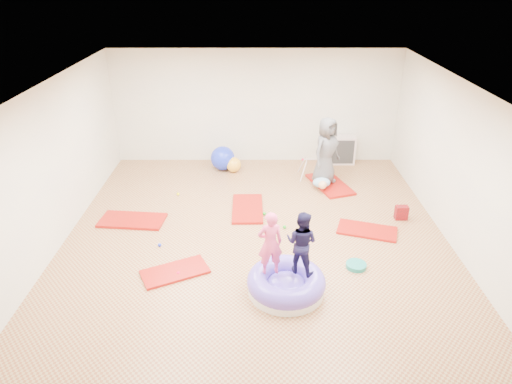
{
  "coord_description": "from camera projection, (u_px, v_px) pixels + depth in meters",
  "views": [
    {
      "loc": [
        -0.01,
        -6.96,
        4.5
      ],
      "look_at": [
        0.0,
        0.3,
        0.9
      ],
      "focal_mm": 32.0,
      "sensor_mm": 36.0,
      "label": 1
    }
  ],
  "objects": [
    {
      "name": "gym_mat_rear_right",
      "position": [
        330.0,
        184.0,
        10.42
      ],
      "size": [
        1.03,
        1.43,
        0.05
      ],
      "primitive_type": "cube",
      "rotation": [
        0.0,
        0.0,
        1.9
      ],
      "color": "#A0000D",
      "rests_on": "ground"
    },
    {
      "name": "exercise_ball_orange",
      "position": [
        234.0,
        165.0,
        11.05
      ],
      "size": [
        0.37,
        0.37,
        0.37
      ],
      "primitive_type": "sphere",
      "color": "yellow",
      "rests_on": "ground"
    },
    {
      "name": "gym_mat_center_back",
      "position": [
        247.0,
        209.0,
        9.38
      ],
      "size": [
        0.63,
        1.24,
        0.05
      ],
      "primitive_type": "cube",
      "rotation": [
        0.0,
        0.0,
        1.59
      ],
      "color": "#A0000D",
      "rests_on": "ground"
    },
    {
      "name": "room",
      "position": [
        256.0,
        173.0,
        7.61
      ],
      "size": [
        7.01,
        8.01,
        2.81
      ],
      "color": "tan",
      "rests_on": "ground"
    },
    {
      "name": "gym_mat_front_left",
      "position": [
        175.0,
        272.0,
        7.45
      ],
      "size": [
        1.19,
        0.94,
        0.04
      ],
      "primitive_type": "cube",
      "rotation": [
        0.0,
        0.0,
        0.46
      ],
      "color": "#A0000D",
      "rests_on": "ground"
    },
    {
      "name": "backpack",
      "position": [
        401.0,
        213.0,
        8.99
      ],
      "size": [
        0.25,
        0.15,
        0.28
      ],
      "primitive_type": "cube",
      "rotation": [
        0.0,
        0.0,
        0.02
      ],
      "color": "#BF030B",
      "rests_on": "ground"
    },
    {
      "name": "inflatable_cushion",
      "position": [
        286.0,
        283.0,
        6.97
      ],
      "size": [
        1.21,
        1.21,
        0.38
      ],
      "rotation": [
        0.0,
        0.0,
        -0.24
      ],
      "color": "white",
      "rests_on": "ground"
    },
    {
      "name": "exercise_ball_blue",
      "position": [
        223.0,
        158.0,
        11.13
      ],
      "size": [
        0.59,
        0.59,
        0.59
      ],
      "primitive_type": "sphere",
      "color": "#1D30D2",
      "rests_on": "ground"
    },
    {
      "name": "gym_mat_right",
      "position": [
        367.0,
        230.0,
        8.61
      ],
      "size": [
        1.21,
        0.85,
        0.05
      ],
      "primitive_type": "cube",
      "rotation": [
        0.0,
        0.0,
        -0.31
      ],
      "color": "#A0000D",
      "rests_on": "ground"
    },
    {
      "name": "infant",
      "position": [
        322.0,
        183.0,
        10.14
      ],
      "size": [
        0.39,
        0.4,
        0.23
      ],
      "color": "#83ADCD",
      "rests_on": "gym_mat_rear_right"
    },
    {
      "name": "adult_caregiver",
      "position": [
        326.0,
        151.0,
        10.13
      ],
      "size": [
        0.88,
        0.87,
        1.53
      ],
      "primitive_type": "imported",
      "rotation": [
        0.0,
        0.0,
        0.75
      ],
      "color": "#4E4E50",
      "rests_on": "gym_mat_rear_right"
    },
    {
      "name": "yellow_toy",
      "position": [
        160.0,
        271.0,
        7.48
      ],
      "size": [
        0.2,
        0.2,
        0.03
      ],
      "primitive_type": "cylinder",
      "color": "#D7D700",
      "rests_on": "ground"
    },
    {
      "name": "ball_pit_balls",
      "position": [
        225.0,
        236.0,
        8.41
      ],
      "size": [
        2.36,
        3.32,
        0.07
      ],
      "color": "#1D30D2",
      "rests_on": "ground"
    },
    {
      "name": "child_navy",
      "position": [
        302.0,
        240.0,
        6.76
      ],
      "size": [
        0.62,
        0.57,
        1.02
      ],
      "primitive_type": "imported",
      "rotation": [
        0.0,
        0.0,
        2.67
      ],
      "color": "#161334",
      "rests_on": "inflatable_cushion"
    },
    {
      "name": "child_pink",
      "position": [
        270.0,
        241.0,
        6.72
      ],
      "size": [
        0.42,
        0.32,
        1.04
      ],
      "primitive_type": "imported",
      "rotation": [
        0.0,
        0.0,
        3.34
      ],
      "color": "#F74981",
      "rests_on": "inflatable_cushion"
    },
    {
      "name": "cube_shelf",
      "position": [
        340.0,
        150.0,
        11.47
      ],
      "size": [
        0.71,
        0.35,
        0.71
      ],
      "color": "beige",
      "rests_on": "ground"
    },
    {
      "name": "balance_disc",
      "position": [
        356.0,
        265.0,
        7.58
      ],
      "size": [
        0.34,
        0.34,
        0.08
      ],
      "primitive_type": "cylinder",
      "color": "#177B70",
      "rests_on": "ground"
    },
    {
      "name": "infant_play_gym",
      "position": [
        312.0,
        165.0,
        10.68
      ],
      "size": [
        0.62,
        0.59,
        0.48
      ],
      "rotation": [
        0.0,
        0.0,
        0.17
      ],
      "color": "beige",
      "rests_on": "ground"
    },
    {
      "name": "gym_mat_mid_left",
      "position": [
        132.0,
        220.0,
        8.95
      ],
      "size": [
        1.31,
        0.74,
        0.05
      ],
      "primitive_type": "cube",
      "rotation": [
        0.0,
        0.0,
        -0.1
      ],
      "color": "#A0000D",
      "rests_on": "ground"
    }
  ]
}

